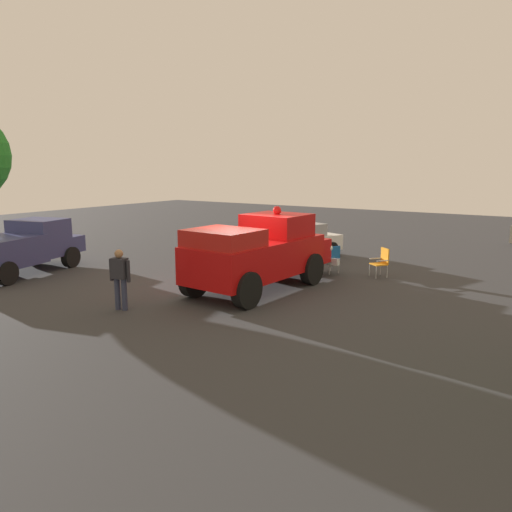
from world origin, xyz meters
TOP-DOWN VIEW (x-y plane):
  - ground_plane at (0.00, 0.00)m, footprint 60.00×60.00m
  - vintage_fire_truck at (-0.28, -0.71)m, footprint 2.63×6.07m
  - classic_hot_rod at (1.44, -5.84)m, footprint 3.23×4.73m
  - parked_pickup at (8.20, 2.12)m, footprint 2.93×5.09m
  - lawn_chair_near_truck at (4.49, -4.98)m, footprint 0.50×0.52m
  - lawn_chair_by_car at (-1.23, -4.08)m, footprint 0.65×0.65m
  - lawn_chair_spare at (-2.91, -4.56)m, footprint 0.69×0.69m
  - spectator_seated at (4.36, -4.98)m, footprint 0.54×0.40m
  - spectator_standing at (1.64, 3.33)m, footprint 0.65×0.35m

SIDE VIEW (x-z plane):
  - ground_plane at x=0.00m, z-range 0.00..0.00m
  - lawn_chair_near_truck at x=4.49m, z-range 0.08..1.10m
  - lawn_chair_by_car at x=-1.23m, z-range 0.08..1.10m
  - lawn_chair_spare at x=-2.91m, z-range 0.08..1.10m
  - spectator_seated at x=4.36m, z-range 0.05..1.34m
  - classic_hot_rod at x=1.44m, z-range 0.02..1.48m
  - spectator_standing at x=1.64m, z-range 0.13..1.80m
  - parked_pickup at x=8.20m, z-range 0.04..1.94m
  - vintage_fire_truck at x=-0.28m, z-range -0.10..2.49m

